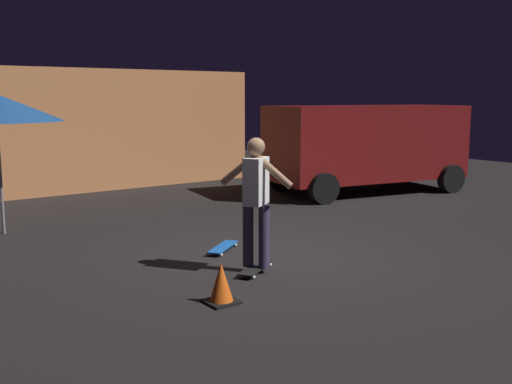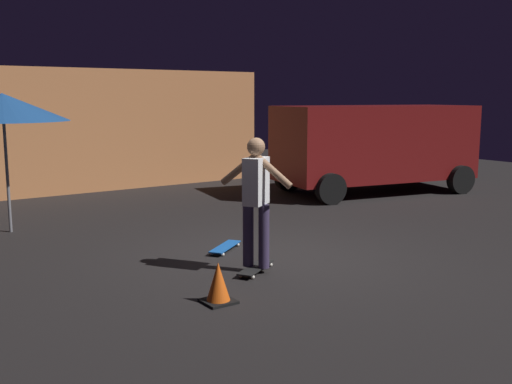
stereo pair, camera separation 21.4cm
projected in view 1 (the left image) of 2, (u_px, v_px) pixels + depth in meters
The scene contains 7 objects.
ground_plane at pixel (268, 257), 8.43m from camera, with size 28.00×28.00×0.00m, color black.
low_building at pixel (29, 129), 14.73m from camera, with size 10.62×3.50×2.89m.
parked_van at pixel (366, 143), 14.02m from camera, with size 4.88×2.97×2.03m.
skateboard_ridden at pixel (256, 268), 7.72m from camera, with size 0.77×0.58×0.07m.
skateboard_spare at pixel (223, 247), 8.76m from camera, with size 0.75×0.62×0.07m.
skater at pixel (256, 193), 7.56m from camera, with size 0.60×0.88×1.67m.
traffic_cone at pixel (221, 284), 6.53m from camera, with size 0.34×0.34×0.46m.
Camera 1 is at (-5.00, -6.47, 2.26)m, focal length 41.84 mm.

